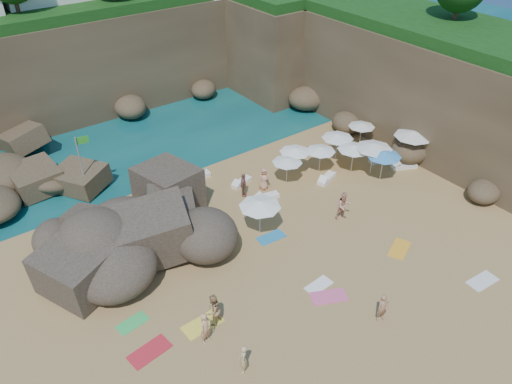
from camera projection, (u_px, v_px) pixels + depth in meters
ground at (259, 259)px, 27.31m from camera, size 120.00×120.00×0.00m
seawater at (70, 87)px, 47.19m from camera, size 120.00×120.00×0.00m
cliff_back at (103, 56)px, 42.60m from camera, size 44.00×8.00×8.00m
cliff_right at (390, 71)px, 39.67m from camera, size 8.00×30.00×8.00m
cliff_corner at (277, 38)px, 46.65m from camera, size 10.00×12.00×8.00m
rock_outcrop at (137, 250)px, 27.95m from camera, size 8.67×6.66×3.36m
flag_pole at (82, 158)px, 31.04m from camera, size 0.81×0.18×4.19m
parasol_0 at (287, 160)px, 32.64m from camera, size 2.01×2.01×1.90m
parasol_1 at (295, 150)px, 33.57m from camera, size 2.12×2.12×2.01m
parasol_2 at (338, 136)px, 34.99m from camera, size 2.25×2.25×2.13m
parasol_3 at (354, 147)px, 33.68m from camera, size 2.23×2.23×2.11m
parasol_4 at (413, 134)px, 34.52m from camera, size 2.64×2.64×2.49m
parasol_5 at (321, 149)px, 33.78m from camera, size 2.06×2.06×1.94m
parasol_8 at (362, 125)px, 36.92m from camera, size 1.99×1.99×1.88m
parasol_9 at (260, 204)px, 28.01m from camera, size 2.43×2.43×2.29m
parasol_10 at (384, 154)px, 32.78m from camera, size 2.33×2.33×2.21m
parasol_11 at (374, 146)px, 33.33m from camera, size 2.51×2.51×2.38m
lounger_0 at (196, 177)px, 33.94m from camera, size 2.01×0.80×0.31m
lounger_1 at (242, 182)px, 33.42m from camera, size 1.69×0.96×0.25m
lounger_2 at (380, 160)px, 35.85m from camera, size 1.75×0.81×0.26m
lounger_3 at (267, 197)px, 32.02m from camera, size 1.70×0.88×0.25m
lounger_4 at (404, 166)px, 35.12m from camera, size 1.88×1.33×0.28m
lounger_5 at (327, 178)px, 33.79m from camera, size 1.81×1.11×0.27m
towel_4 at (203, 324)px, 23.53m from camera, size 1.94×1.02×0.03m
towel_5 at (319, 285)px, 25.64m from camera, size 1.55×0.86×0.03m
towel_7 at (150, 352)px, 22.25m from camera, size 2.02×1.20×0.03m
towel_8 at (271, 237)px, 28.84m from camera, size 1.70×0.94×0.03m
towel_9 at (329, 297)px, 24.99m from camera, size 2.04×1.60×0.03m
towel_10 at (399, 249)px, 28.00m from camera, size 1.97×1.53×0.03m
towel_11 at (133, 323)px, 23.60m from camera, size 1.59×0.95×0.03m
towel_13 at (482, 281)px, 25.90m from camera, size 1.75×0.97×0.03m
person_stand_0 at (206, 328)px, 22.27m from camera, size 0.74×0.61×1.74m
person_stand_1 at (213, 310)px, 23.12m from camera, size 1.03×0.91×1.76m
person_stand_2 at (156, 208)px, 29.84m from camera, size 1.05×1.03×1.61m
person_stand_3 at (243, 185)px, 31.88m from camera, size 0.97×0.97×1.65m
person_stand_4 at (264, 179)px, 32.54m from camera, size 0.87×0.73×1.57m
person_stand_5 at (81, 220)px, 28.91m from camera, size 1.50×0.75×1.56m
person_stand_6 at (243, 359)px, 21.04m from camera, size 0.61×0.66×1.51m
person_lie_4 at (381, 317)px, 23.69m from camera, size 0.90×1.64×0.37m
person_lie_5 at (343, 214)px, 30.14m from camera, size 1.43×2.01×0.69m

